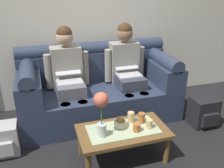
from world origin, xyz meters
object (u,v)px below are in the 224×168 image
Objects in this scene: coffee_table at (123,134)px; backpack_right at (203,112)px; snack_bowl at (120,122)px; couch at (99,89)px; person_left at (68,73)px; cup_far_center at (137,127)px; cup_near_right at (131,117)px; person_right at (126,67)px; flower_vase at (101,109)px; backpack_left at (2,140)px; cup_near_left at (149,124)px; cup_far_left at (141,118)px.

backpack_right reaches higher than coffee_table.
coffee_table is at bearing -81.23° from snack_bowl.
backpack_right is at bearing -28.78° from couch.
person_left is 14.98× the size of cup_far_center.
cup_far_center is (-0.01, -0.18, -0.02)m from cup_near_right.
person_right is 14.98× the size of cup_far_center.
flower_vase is at bearing 176.33° from cup_far_center.
backpack_left is at bearing -161.83° from person_right.
couch reaches higher than cup_far_center.
cup_near_left is at bearing -97.38° from person_right.
person_left and person_right have the same top height.
flower_vase is at bearing -102.77° from couch.
cup_near_left is (0.26, -0.06, 0.10)m from coffee_table.
coffee_table is at bearing 12.86° from flower_vase.
person_right is (0.78, 0.00, -0.00)m from person_left.
backpack_left is at bearing -156.39° from couch.
cup_near_left reaches higher than backpack_left.
flower_vase is 5.00× the size of cup_near_left.
cup_far_center is 1.43m from backpack_left.
flower_vase is at bearing -167.14° from coffee_table.
flower_vase reaches higher than cup_far_left.
person_right is 3.60× the size of backpack_left.
cup_near_right is at bearing 39.61° from coffee_table.
flower_vase is (-0.23, -1.03, 0.28)m from couch.
person_right is at bearing 58.70° from flower_vase.
person_left reaches higher than backpack_right.
snack_bowl is (-0.01, 0.06, 0.10)m from coffee_table.
cup_far_center is 0.17m from cup_far_left.
cup_far_left reaches higher than cup_near_left.
couch is 0.88m from cup_near_right.
backpack_right is at bearing 11.26° from cup_near_right.
person_right reaches higher than cup_near_left.
cup_near_left is at bearing -19.35° from backpack_left.
person_right reaches higher than cup_near_right.
cup_near_right is at bearing -107.17° from person_right.
coffee_table is 6.92× the size of snack_bowl.
backpack_right is (1.21, 0.26, -0.22)m from snack_bowl.
person_left reaches higher than backpack_left.
person_left is 1.08m from backpack_left.
couch is 0.94m from cup_far_left.
cup_far_left is (0.11, 0.13, 0.01)m from cup_far_center.
flower_vase is 0.43m from cup_far_center.
person_right reaches higher than flower_vase.
person_right reaches higher than cup_far_left.
cup_near_right is 1.06× the size of cup_far_left.
couch is at bearing 90.00° from coffee_table.
cup_far_center is 0.77× the size of cup_far_left.
person_left is at bearing 122.12° from cup_near_left.
person_right is at bearing 82.62° from cup_near_left.
person_left is at bearing 32.85° from backpack_left.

